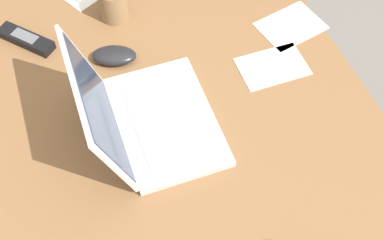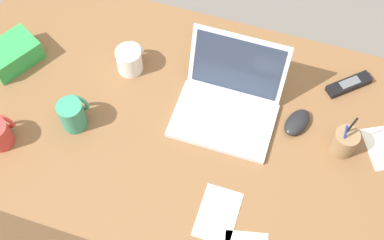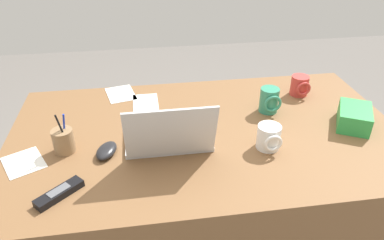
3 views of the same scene
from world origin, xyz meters
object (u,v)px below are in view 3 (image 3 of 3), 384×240
at_px(coffee_mug_tall, 300,86).
at_px(snack_bag, 354,117).
at_px(laptop, 169,136).
at_px(coffee_mug_spare, 269,100).
at_px(computer_mouse, 106,151).
at_px(coffee_mug_white, 269,137).
at_px(pen_holder, 63,141).
at_px(cordless_phone, 59,193).

height_order(coffee_mug_tall, snack_bag, coffee_mug_tall).
bearing_deg(coffee_mug_tall, laptop, 27.02).
relative_size(coffee_mug_spare, snack_bag, 0.62).
relative_size(laptop, coffee_mug_spare, 2.98).
height_order(coffee_mug_tall, coffee_mug_spare, coffee_mug_spare).
distance_m(computer_mouse, coffee_mug_white, 0.60).
height_order(laptop, computer_mouse, laptop).
bearing_deg(snack_bag, coffee_mug_spare, -28.11).
xyz_separation_m(computer_mouse, coffee_mug_tall, (-0.89, -0.35, 0.03)).
height_order(laptop, coffee_mug_tall, laptop).
bearing_deg(coffee_mug_white, coffee_mug_tall, -125.85).
bearing_deg(coffee_mug_tall, pen_holder, 16.41).
distance_m(cordless_phone, pen_holder, 0.25).
bearing_deg(laptop, cordless_phone, 30.62).
height_order(coffee_mug_tall, cordless_phone, coffee_mug_tall).
bearing_deg(laptop, computer_mouse, 3.63).
bearing_deg(snack_bag, laptop, 2.70).
xyz_separation_m(coffee_mug_tall, snack_bag, (-0.11, 0.30, -0.01)).
relative_size(cordless_phone, pen_holder, 0.89).
bearing_deg(cordless_phone, computer_mouse, -123.94).
relative_size(computer_mouse, pen_holder, 0.68).
bearing_deg(coffee_mug_white, cordless_phone, 11.87).
relative_size(coffee_mug_tall, pen_holder, 0.57).
relative_size(coffee_mug_white, snack_bag, 0.56).
xyz_separation_m(computer_mouse, pen_holder, (0.15, -0.04, 0.03)).
xyz_separation_m(computer_mouse, coffee_mug_white, (-0.60, 0.05, 0.03)).
relative_size(coffee_mug_white, pen_holder, 0.60).
bearing_deg(computer_mouse, snack_bag, -156.82).
bearing_deg(coffee_mug_spare, pen_holder, 11.58).
relative_size(cordless_phone, snack_bag, 0.84).
bearing_deg(coffee_mug_spare, laptop, 23.63).
relative_size(computer_mouse, snack_bag, 0.64).
xyz_separation_m(laptop, coffee_mug_white, (-0.37, 0.06, -0.00)).
bearing_deg(coffee_mug_tall, coffee_mug_white, 54.15).
bearing_deg(snack_bag, coffee_mug_white, 14.04).
distance_m(laptop, snack_bag, 0.77).
relative_size(coffee_mug_white, coffee_mug_tall, 1.06).
distance_m(laptop, pen_holder, 0.39).
xyz_separation_m(cordless_phone, pen_holder, (0.02, -0.25, 0.03)).
bearing_deg(laptop, snack_bag, -177.30).
height_order(computer_mouse, coffee_mug_spare, coffee_mug_spare).
xyz_separation_m(laptop, coffee_mug_spare, (-0.46, -0.20, 0.01)).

